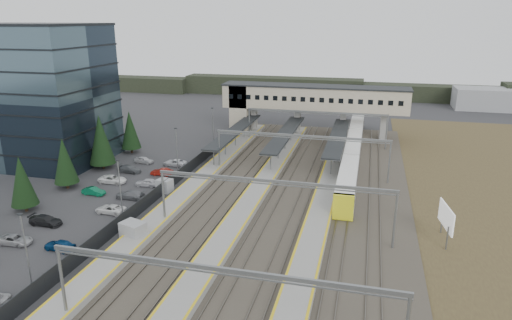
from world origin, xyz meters
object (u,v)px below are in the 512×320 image
(train, at_px, (353,150))
(billboard, at_px, (446,218))
(relay_cabin_near, at_px, (133,231))
(office_building, at_px, (33,94))
(relay_cabin_far, at_px, (165,185))
(footbridge, at_px, (301,100))

(train, xyz_separation_m, billboard, (11.90, -30.28, 1.03))
(relay_cabin_near, distance_m, train, 45.58)
(office_building, distance_m, relay_cabin_near, 42.50)
(office_building, xyz_separation_m, relay_cabin_far, (29.18, -9.65, -11.22))
(train, height_order, billboard, billboard)
(footbridge, distance_m, billboard, 52.64)
(train, bearing_deg, office_building, -166.16)
(train, relative_size, billboard, 10.52)
(office_building, height_order, relay_cabin_far, office_building)
(relay_cabin_far, distance_m, train, 35.64)
(relay_cabin_near, xyz_separation_m, relay_cabin_far, (-3.22, 15.53, -0.17))
(billboard, bearing_deg, train, 111.45)
(train, bearing_deg, relay_cabin_far, -138.83)
(footbridge, bearing_deg, relay_cabin_near, -101.57)
(relay_cabin_near, xyz_separation_m, train, (23.60, 38.99, 0.78))
(office_building, distance_m, billboard, 70.48)
(footbridge, bearing_deg, relay_cabin_far, -110.12)
(relay_cabin_near, bearing_deg, relay_cabin_far, 101.71)
(relay_cabin_near, height_order, train, train)
(footbridge, bearing_deg, office_building, -145.53)
(relay_cabin_near, bearing_deg, billboard, 13.78)
(footbridge, relative_size, billboard, 7.56)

